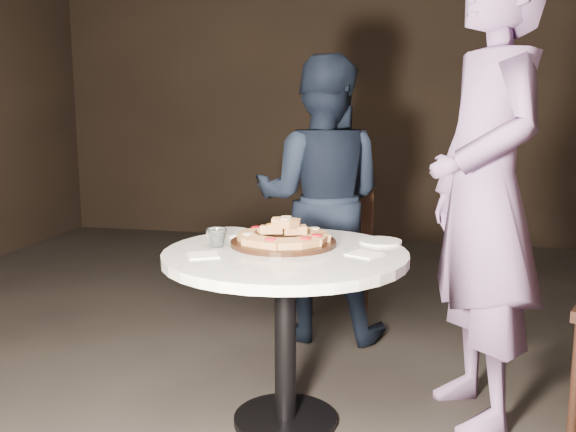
{
  "coord_description": "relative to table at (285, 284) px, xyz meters",
  "views": [
    {
      "loc": [
        0.52,
        -2.51,
        1.28
      ],
      "look_at": [
        -0.0,
        -0.09,
        0.85
      ],
      "focal_mm": 40.0,
      "sensor_mm": 36.0,
      "label": 1
    }
  ],
  "objects": [
    {
      "name": "napkin_far",
      "position": [
        0.31,
        0.0,
        0.14
      ],
      "size": [
        0.15,
        0.15,
        0.01
      ],
      "primitive_type": "cube",
      "rotation": [
        0.0,
        0.0,
        -0.46
      ],
      "color": "white",
      "rests_on": "table"
    },
    {
      "name": "plate_right",
      "position": [
        0.35,
        0.23,
        0.14
      ],
      "size": [
        0.22,
        0.22,
        0.01
      ],
      "primitive_type": "cylinder",
      "rotation": [
        0.0,
        0.0,
        -0.32
      ],
      "color": "white",
      "rests_on": "table"
    },
    {
      "name": "water_glass",
      "position": [
        -0.28,
        0.01,
        0.17
      ],
      "size": [
        0.09,
        0.09,
        0.08
      ],
      "primitive_type": "imported",
      "rotation": [
        0.0,
        0.0,
        0.13
      ],
      "color": "silver",
      "rests_on": "table"
    },
    {
      "name": "floor",
      "position": [
        0.0,
        0.14,
        -0.58
      ],
      "size": [
        7.0,
        7.0,
        0.0
      ],
      "primitive_type": "plane",
      "color": "black",
      "rests_on": "ground"
    },
    {
      "name": "diner_navy",
      "position": [
        -0.03,
        1.04,
        0.19
      ],
      "size": [
        0.76,
        0.59,
        1.54
      ],
      "primitive_type": "imported",
      "rotation": [
        0.0,
        0.0,
        3.16
      ],
      "color": "black",
      "rests_on": "ground"
    },
    {
      "name": "table",
      "position": [
        0.0,
        0.0,
        0.0
      ],
      "size": [
        1.23,
        1.23,
        0.72
      ],
      "rotation": [
        0.0,
        0.0,
        0.35
      ],
      "color": "black",
      "rests_on": "ground"
    },
    {
      "name": "serving_board",
      "position": [
        -0.03,
        0.11,
        0.14
      ],
      "size": [
        0.51,
        0.51,
        0.02
      ],
      "primitive_type": "cylinder",
      "rotation": [
        0.0,
        0.0,
        -0.22
      ],
      "color": "black",
      "rests_on": "table"
    },
    {
      "name": "chair_far",
      "position": [
        -0.0,
        1.47,
        -0.09
      ],
      "size": [
        0.51,
        0.52,
        0.86
      ],
      "rotation": [
        0.0,
        0.0,
        3.46
      ],
      "color": "black",
      "rests_on": "ground"
    },
    {
      "name": "diner_teal",
      "position": [
        0.75,
        0.22,
        0.35
      ],
      "size": [
        0.64,
        0.79,
        1.86
      ],
      "primitive_type": "imported",
      "rotation": [
        0.0,
        0.0,
        -1.25
      ],
      "color": "slate",
      "rests_on": "ground"
    },
    {
      "name": "napkin_near",
      "position": [
        -0.29,
        -0.14,
        0.14
      ],
      "size": [
        0.15,
        0.15,
        0.01
      ],
      "primitive_type": "cube",
      "rotation": [
        0.0,
        0.0,
        0.46
      ],
      "color": "white",
      "rests_on": "table"
    },
    {
      "name": "focaccia_pile",
      "position": [
        -0.03,
        0.11,
        0.18
      ],
      "size": [
        0.38,
        0.38,
        0.1
      ],
      "rotation": [
        0.0,
        0.0,
        -0.25
      ],
      "color": "#A97441",
      "rests_on": "serving_board"
    },
    {
      "name": "plate_left",
      "position": [
        -0.32,
        0.28,
        0.14
      ],
      "size": [
        0.23,
        0.23,
        0.01
      ],
      "primitive_type": "cylinder",
      "rotation": [
        0.0,
        0.0,
        -0.16
      ],
      "color": "white",
      "rests_on": "table"
    }
  ]
}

